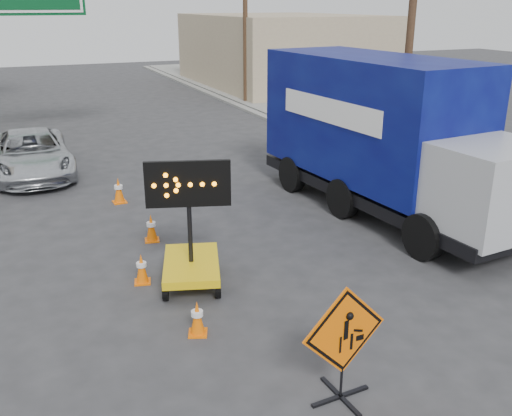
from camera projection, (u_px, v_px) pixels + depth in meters
ground at (369, 391)px, 8.35m from camera, size 100.00×100.00×0.00m
curb_right at (310, 136)px, 23.96m from camera, size 0.40×60.00×0.12m
sidewalk_right at (357, 131)px, 24.82m from camera, size 4.00×60.00×0.15m
building_right_far at (280, 51)px, 38.31m from camera, size 10.00×14.00×4.60m
utility_pole_near at (411, 25)px, 18.38m from camera, size 1.80×0.26×9.00m
utility_pole_far at (245, 16)px, 30.45m from camera, size 1.80×0.26×9.00m
construction_sign at (344, 341)px, 7.88m from camera, size 1.35×0.96×1.79m
arrow_board at (191, 257)px, 11.35m from camera, size 1.58×2.05×2.58m
pickup_truck at (32, 154)px, 18.55m from camera, size 2.40×5.15×1.43m
box_truck at (384, 144)px, 15.00m from camera, size 3.26×8.71×4.05m
cone_a at (197, 318)px, 9.68m from camera, size 0.41×0.41×0.63m
cone_b at (142, 268)px, 11.47m from camera, size 0.39×0.39×0.63m
cone_c at (151, 228)px, 13.50m from camera, size 0.40×0.40×0.66m
cone_d at (119, 190)px, 16.08m from camera, size 0.38×0.38×0.73m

